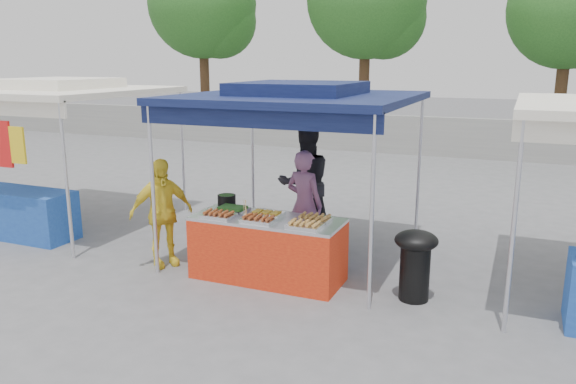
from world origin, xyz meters
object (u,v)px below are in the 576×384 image
at_px(helper_man, 305,183).
at_px(customer_person, 161,213).
at_px(vendor_woman, 304,204).
at_px(cooking_pot, 227,200).
at_px(vendor_table, 268,249).
at_px(wok_burner, 415,259).

height_order(helper_man, customer_person, helper_man).
bearing_deg(vendor_woman, cooking_pot, 45.71).
height_order(cooking_pot, helper_man, helper_man).
distance_m(helper_man, customer_person, 2.43).
bearing_deg(vendor_table, wok_burner, 2.68).
bearing_deg(customer_person, vendor_table, -50.34).
height_order(vendor_table, vendor_woman, vendor_woman).
distance_m(vendor_table, customer_person, 1.64).
bearing_deg(customer_person, helper_man, 0.61).
bearing_deg(wok_burner, vendor_table, -169.62).
bearing_deg(vendor_table, helper_man, 95.86).
bearing_deg(vendor_table, customer_person, -176.34).
bearing_deg(customer_person, vendor_woman, -21.37).
xyz_separation_m(vendor_woman, helper_man, (-0.32, 0.87, 0.12)).
height_order(vendor_woman, customer_person, vendor_woman).
xyz_separation_m(vendor_table, customer_person, (-1.60, -0.10, 0.35)).
relative_size(vendor_table, vendor_woman, 1.24).
xyz_separation_m(vendor_table, wok_burner, (1.93, 0.09, 0.10)).
relative_size(cooking_pot, helper_man, 0.14).
bearing_deg(cooking_pot, customer_person, -148.42).
relative_size(cooking_pot, customer_person, 0.17).
xyz_separation_m(vendor_table, vendor_woman, (0.13, 1.01, 0.38)).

